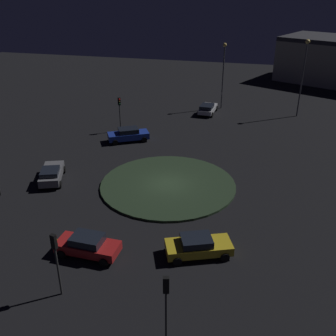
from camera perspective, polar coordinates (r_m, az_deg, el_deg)
The scene contains 12 objects.
ground_plane at distance 34.86m, azimuth 0.00°, elevation -2.57°, with size 117.58×117.58×0.00m, color black.
roundabout_island at distance 34.81m, azimuth 0.00°, elevation -2.42°, with size 12.04×12.04×0.20m, color #263823.
car_silver at distance 54.07m, azimuth 5.81°, elevation 8.66°, with size 2.30×4.40×1.39m.
car_blue at distance 44.48m, azimuth -5.82°, elevation 4.90°, with size 4.85×3.80×1.53m.
car_grey at distance 36.82m, azimuth -16.68°, elevation -0.80°, with size 3.16×4.55×1.42m.
car_red at distance 26.81m, azimuth -11.67°, elevation -10.98°, with size 4.26×2.05×1.46m.
car_yellow at distance 26.32m, azimuth 4.43°, elevation -11.28°, with size 4.70×3.30×1.41m.
traffic_light_south at distance 19.44m, azimuth -0.28°, elevation -18.37°, with size 0.34×0.38×4.24m.
traffic_light_south_near at distance 22.88m, azimuth -16.09°, elevation -11.81°, with size 0.34×0.38×4.19m.
traffic_light_northwest at distance 47.02m, azimuth -7.10°, elevation 8.78°, with size 0.37×0.39×4.14m.
streetlamp_northeast at distance 54.25m, azimuth 19.28°, elevation 13.86°, with size 0.57×0.57×9.95m.
streetlamp_north at distance 55.66m, azimuth 8.13°, elevation 14.43°, with size 0.53×0.53×9.00m.
Camera 1 is at (7.58, -29.72, 16.57)m, focal length 41.66 mm.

